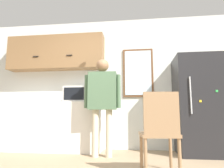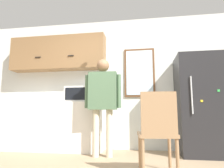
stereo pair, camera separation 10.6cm
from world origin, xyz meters
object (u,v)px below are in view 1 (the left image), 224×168
at_px(person, 102,96).
at_px(refrigerator, 198,104).
at_px(microwave, 79,94).
at_px(chair, 160,129).

bearing_deg(person, refrigerator, 9.24).
relative_size(microwave, person, 0.33).
height_order(person, chair, person).
height_order(microwave, chair, microwave).
bearing_deg(person, chair, -51.03).
bearing_deg(refrigerator, microwave, 178.38).
bearing_deg(refrigerator, person, -167.69).
xyz_separation_m(person, chair, (0.84, -0.93, -0.48)).
xyz_separation_m(microwave, chair, (1.37, -1.36, -0.54)).
bearing_deg(microwave, refrigerator, -1.62).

